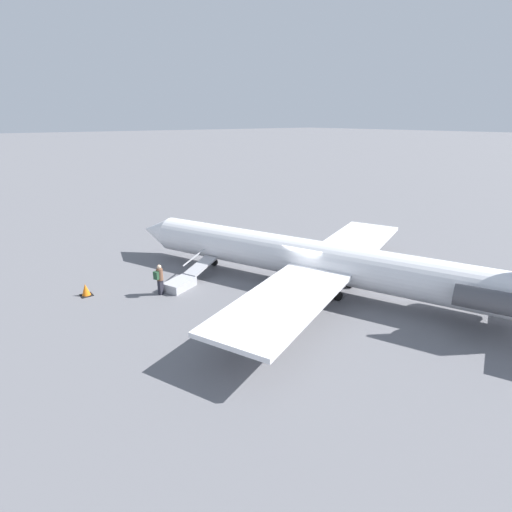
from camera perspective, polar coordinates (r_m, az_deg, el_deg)
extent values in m
plane|color=slate|center=(23.54, 7.53, -4.30)|extent=(600.00, 600.00, 0.00)
cylinder|color=white|center=(22.92, 7.71, -0.39)|extent=(20.27, 9.79, 2.20)
cone|color=white|center=(29.22, -13.87, 3.50)|extent=(3.05, 2.90, 2.16)
cube|color=white|center=(17.94, 3.82, -6.51)|extent=(6.52, 9.47, 0.22)
cube|color=white|center=(27.61, 14.20, 2.21)|extent=(6.52, 9.47, 0.22)
cylinder|color=#4C4C51|center=(19.91, 30.13, -5.50)|extent=(2.82, 1.90, 0.99)
cylinder|color=#4C4C51|center=(22.81, 30.37, -2.61)|extent=(2.82, 1.90, 0.99)
cylinder|color=black|center=(26.60, -6.02, -0.82)|extent=(0.56, 0.33, 0.54)
cylinder|color=#4C4C51|center=(26.48, -6.05, -0.09)|extent=(0.10, 0.10, 0.17)
cylinder|color=black|center=(21.92, 11.58, -5.59)|extent=(0.56, 0.33, 0.54)
cylinder|color=#4C4C51|center=(21.78, 11.64, -4.74)|extent=(0.10, 0.10, 0.17)
cylinder|color=black|center=(23.66, 13.18, -3.82)|extent=(0.56, 0.33, 0.54)
cylinder|color=#4C4C51|center=(23.53, 13.24, -3.02)|extent=(0.10, 0.10, 0.17)
cube|color=#B2B2B7|center=(23.38, -10.86, -4.00)|extent=(1.69, 2.08, 0.50)
cube|color=#B2B2B7|center=(24.61, -7.89, -1.39)|extent=(1.66, 2.40, 0.61)
cube|color=#B2B2B7|center=(24.71, -8.77, -0.12)|extent=(0.87, 2.08, 0.55)
cube|color=#23232D|center=(22.78, -13.45, -4.34)|extent=(0.29, 0.33, 0.85)
cylinder|color=brown|center=(22.50, -13.60, -2.59)|extent=(0.36, 0.36, 0.65)
sphere|color=beige|center=(22.35, -13.69, -1.53)|extent=(0.24, 0.24, 0.24)
cube|color=#23472D|center=(22.31, -14.08, -2.73)|extent=(0.33, 0.27, 0.44)
cube|color=black|center=(24.08, -23.05, -5.16)|extent=(0.62, 0.62, 0.03)
cone|color=orange|center=(23.96, -23.15, -4.45)|extent=(0.48, 0.48, 0.68)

